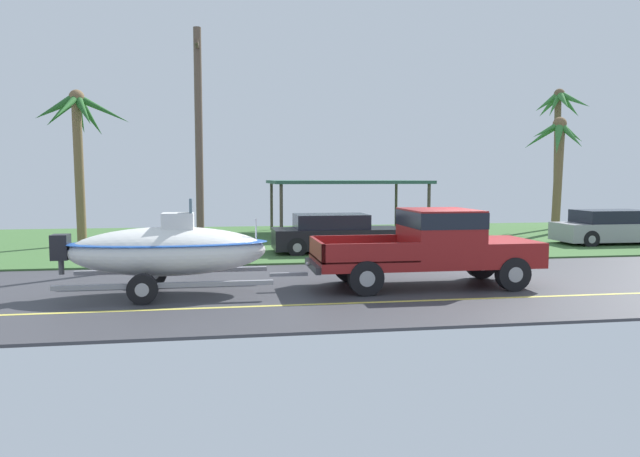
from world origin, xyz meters
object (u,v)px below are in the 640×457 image
Objects in this scene: palm_tree_near_right at (558,150)px; utility_pole at (199,141)px; palm_tree_near_left at (559,121)px; pickup_truck_towing at (438,244)px; palm_tree_mid at (77,128)px; carport_awning at (345,183)px; boat_on_trailer at (168,251)px; parked_sedan_near at (614,228)px; parked_sedan_far at (335,234)px.

utility_pole is at bearing -158.04° from palm_tree_near_right.
pickup_truck_towing is at bearing -128.94° from palm_tree_near_left.
utility_pole reaches higher than palm_tree_near_left.
palm_tree_mid is 0.82× the size of utility_pole.
palm_tree_near_right is at bearing -9.20° from carport_awning.
utility_pole is (0.55, 5.32, 2.78)m from boat_on_trailer.
parked_sedan_near is 5.37m from palm_tree_near_right.
carport_awning reaches higher than pickup_truck_towing.
boat_on_trailer is 0.80× the size of palm_tree_near_left.
boat_on_trailer is at bearing -127.76° from parked_sedan_far.
parked_sedan_near is at bearing -89.94° from palm_tree_near_right.
boat_on_trailer is 11.63m from palm_tree_mid.
utility_pole is (-4.59, -1.33, 3.11)m from parked_sedan_far.
palm_tree_near_left reaches higher than palm_tree_near_right.
carport_awning is 1.15× the size of palm_tree_mid.
palm_tree_near_right is (10.07, 11.75, 2.87)m from pickup_truck_towing.
palm_tree_near_left is at bearing 10.63° from palm_tree_mid.
palm_tree_mid is at bearing 133.48° from utility_pole.
parked_sedan_far is at bearing 52.24° from boat_on_trailer.
utility_pole is (4.71, -4.96, -0.75)m from palm_tree_mid.
carport_awning reaches higher than parked_sedan_far.
palm_tree_mid is at bearing 172.28° from parked_sedan_near.
palm_tree_mid reaches higher than palm_tree_near_right.
utility_pole is (-5.89, 5.32, 2.73)m from pickup_truck_towing.
palm_tree_near_right is at bearing 4.07° from palm_tree_mid.
pickup_truck_towing is 1.26× the size of parked_sedan_far.
parked_sedan_far is 15.89m from palm_tree_near_left.
pickup_truck_towing is at bearing -130.59° from palm_tree_near_right.
parked_sedan_near is 0.69× the size of carport_awning.
pickup_truck_towing is 13.39m from carport_awning.
palm_tree_near_right is at bearing -120.81° from palm_tree_near_left.
boat_on_trailer is 0.79× the size of utility_pole.
palm_tree_near_right is (-0.00, 4.27, 3.24)m from parked_sedan_near.
carport_awning is 1.27× the size of palm_tree_near_right.
palm_tree_mid is (-20.67, 2.80, 3.85)m from parked_sedan_near.
palm_tree_near_left is at bearing 5.79° from carport_awning.
parked_sedan_near is (10.07, 7.48, -0.37)m from pickup_truck_towing.
parked_sedan_near is at bearing 24.36° from boat_on_trailer.
palm_tree_near_right is 0.75× the size of utility_pole.
parked_sedan_far is (-1.29, 6.64, -0.37)m from pickup_truck_towing.
palm_tree_near_left is (1.61, 6.98, 4.82)m from parked_sedan_near.
utility_pole is (-15.96, -2.16, 3.11)m from parked_sedan_near.
palm_tree_near_left reaches higher than parked_sedan_far.
boat_on_trailer is at bearing -141.42° from palm_tree_near_left.
carport_awning is (0.41, 13.31, 1.36)m from pickup_truck_towing.
palm_tree_near_right is (11.36, 5.11, 3.25)m from parked_sedan_far.
palm_tree_mid reaches higher than boat_on_trailer.
parked_sedan_far is 5.70m from utility_pole.
palm_tree_near_left is (11.68, 14.46, 4.44)m from pickup_truck_towing.
parked_sedan_near and parked_sedan_far have the same top height.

